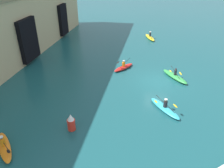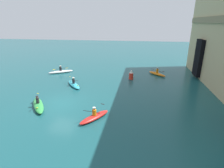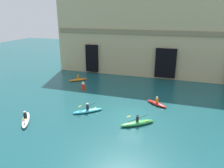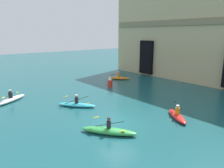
# 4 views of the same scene
# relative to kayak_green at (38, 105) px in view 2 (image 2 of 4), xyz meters

# --- Properties ---
(ground_plane) EXTENTS (120.00, 120.00, 0.00)m
(ground_plane) POSITION_rel_kayak_green_xyz_m (-1.02, 1.66, -0.22)
(ground_plane) COLOR #195156
(kayak_green) EXTENTS (3.36, 2.79, 1.09)m
(kayak_green) POSITION_rel_kayak_green_xyz_m (0.00, 0.00, 0.00)
(kayak_green) COLOR green
(kayak_green) RESTS_ON ground
(kayak_orange) EXTENTS (2.74, 2.60, 1.07)m
(kayak_orange) POSITION_rel_kayak_green_xyz_m (-12.22, 11.40, 0.00)
(kayak_orange) COLOR orange
(kayak_orange) RESTS_ON ground
(kayak_white) EXTENTS (2.57, 3.40, 1.12)m
(kayak_white) POSITION_rel_kayak_green_xyz_m (-10.96, -2.90, 0.01)
(kayak_white) COLOR white
(kayak_white) RESTS_ON ground
(kayak_cyan) EXTENTS (3.11, 2.76, 1.06)m
(kayak_cyan) POSITION_rel_kayak_green_xyz_m (-5.87, 1.11, -0.02)
(kayak_cyan) COLOR #33B2C6
(kayak_cyan) RESTS_ON ground
(kayak_red) EXTENTS (2.81, 2.19, 1.17)m
(kayak_red) POSITION_rel_kayak_green_xyz_m (1.19, 5.56, -0.00)
(kayak_red) COLOR red
(kayak_red) RESTS_ON ground
(marker_buoy) EXTENTS (0.58, 0.58, 1.34)m
(marker_buoy) POSITION_rel_kayak_green_xyz_m (-9.57, 7.78, 0.40)
(marker_buoy) COLOR red
(marker_buoy) RESTS_ON ground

